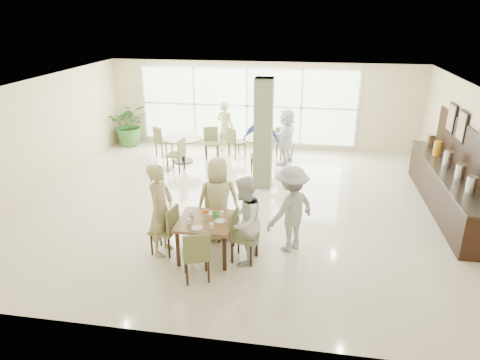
% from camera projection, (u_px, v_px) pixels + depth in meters
% --- Properties ---
extents(ground, '(10.00, 10.00, 0.00)m').
position_uv_depth(ground, '(240.00, 204.00, 10.20)').
color(ground, beige).
rests_on(ground, ground).
extents(room_shell, '(10.00, 10.00, 10.00)m').
position_uv_depth(room_shell, '(240.00, 135.00, 9.57)').
color(room_shell, white).
rests_on(room_shell, ground).
extents(window_bank, '(7.00, 0.04, 7.00)m').
position_uv_depth(window_bank, '(247.00, 106.00, 13.84)').
color(window_bank, silver).
rests_on(window_bank, ground).
extents(column, '(0.45, 0.45, 2.80)m').
position_uv_depth(column, '(263.00, 134.00, 10.72)').
color(column, '#5E6848').
rests_on(column, ground).
extents(main_table, '(1.00, 1.00, 0.75)m').
position_uv_depth(main_table, '(206.00, 224.00, 7.82)').
color(main_table, brown).
rests_on(main_table, ground).
extents(round_table_left, '(1.17, 1.17, 0.75)m').
position_uv_depth(round_table_left, '(183.00, 143.00, 12.81)').
color(round_table_left, brown).
rests_on(round_table_left, ground).
extents(round_table_right, '(1.03, 1.03, 0.75)m').
position_uv_depth(round_table_right, '(260.00, 144.00, 12.80)').
color(round_table_right, brown).
rests_on(round_table_right, ground).
extents(chairs_main_table, '(2.05, 1.99, 0.95)m').
position_uv_depth(chairs_main_table, '(204.00, 233.00, 7.89)').
color(chairs_main_table, brown).
rests_on(chairs_main_table, ground).
extents(chairs_table_left, '(2.14, 1.79, 0.95)m').
position_uv_depth(chairs_table_left, '(184.00, 146.00, 12.88)').
color(chairs_table_left, brown).
rests_on(chairs_table_left, ground).
extents(chairs_table_right, '(2.08, 1.90, 0.95)m').
position_uv_depth(chairs_table_right, '(260.00, 147.00, 12.80)').
color(chairs_table_right, brown).
rests_on(chairs_table_right, ground).
extents(tabletop_clutter, '(0.71, 0.81, 0.21)m').
position_uv_depth(tabletop_clutter, '(207.00, 218.00, 7.75)').
color(tabletop_clutter, white).
rests_on(tabletop_clutter, main_table).
extents(buffet_counter, '(0.64, 4.70, 1.95)m').
position_uv_depth(buffet_counter, '(446.00, 187.00, 9.75)').
color(buffet_counter, black).
rests_on(buffet_counter, ground).
extents(framed_art_a, '(0.05, 0.55, 0.70)m').
position_uv_depth(framed_art_a, '(462.00, 126.00, 9.69)').
color(framed_art_a, black).
rests_on(framed_art_a, ground).
extents(framed_art_b, '(0.05, 0.55, 0.70)m').
position_uv_depth(framed_art_b, '(452.00, 118.00, 10.42)').
color(framed_art_b, black).
rests_on(framed_art_b, ground).
extents(potted_plant, '(1.65, 1.65, 1.44)m').
position_uv_depth(potted_plant, '(130.00, 124.00, 14.32)').
color(potted_plant, '#346A2A').
rests_on(potted_plant, ground).
extents(teen_left, '(0.52, 0.70, 1.78)m').
position_uv_depth(teen_left, '(161.00, 210.00, 7.87)').
color(teen_left, tan).
rests_on(teen_left, ground).
extents(teen_far, '(0.93, 0.68, 1.70)m').
position_uv_depth(teen_far, '(218.00, 199.00, 8.38)').
color(teen_far, tan).
rests_on(teen_far, ground).
extents(teen_right, '(0.75, 0.89, 1.65)m').
position_uv_depth(teen_right, '(244.00, 221.00, 7.60)').
color(teen_right, white).
rests_on(teen_right, ground).
extents(teen_standing, '(1.21, 1.23, 1.69)m').
position_uv_depth(teen_standing, '(291.00, 209.00, 7.99)').
color(teen_standing, '#9E9EA1').
rests_on(teen_standing, ground).
extents(adult_a, '(1.14, 0.76, 1.80)m').
position_uv_depth(adult_a, '(261.00, 141.00, 11.87)').
color(adult_a, '#4669D4').
rests_on(adult_a, ground).
extents(adult_b, '(1.14, 1.68, 1.67)m').
position_uv_depth(adult_b, '(286.00, 136.00, 12.59)').
color(adult_b, white).
rests_on(adult_b, ground).
extents(adult_standing, '(0.71, 0.60, 1.65)m').
position_uv_depth(adult_standing, '(225.00, 127.00, 13.60)').
color(adult_standing, tan).
rests_on(adult_standing, ground).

